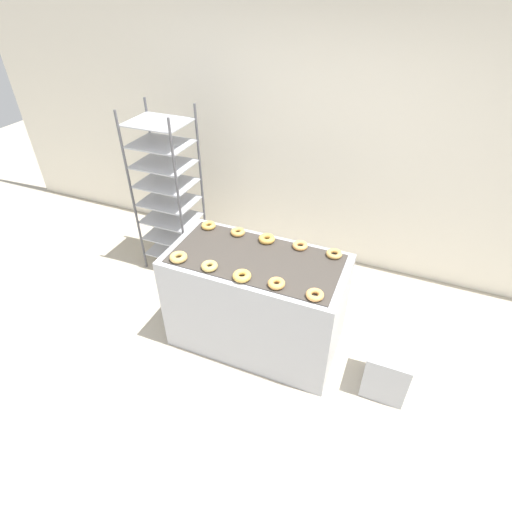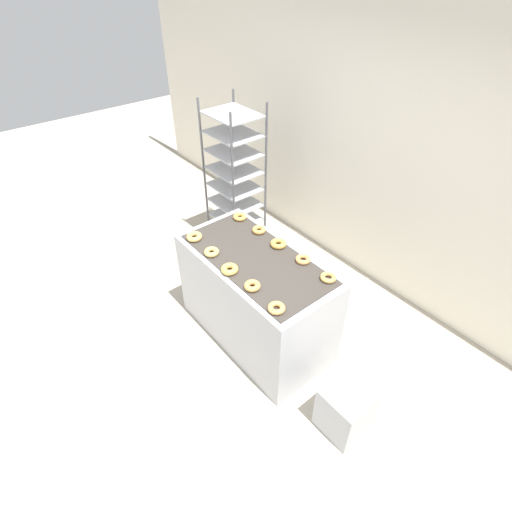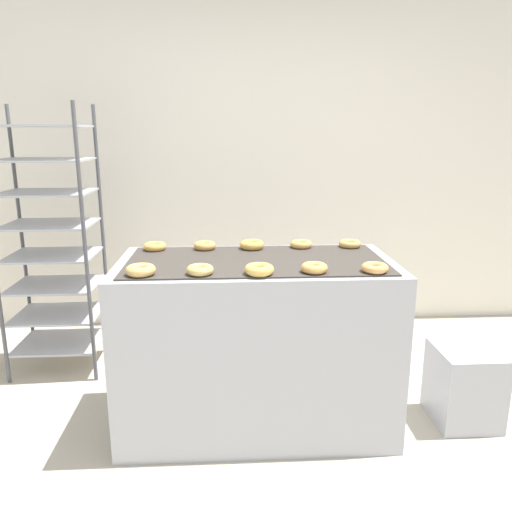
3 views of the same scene
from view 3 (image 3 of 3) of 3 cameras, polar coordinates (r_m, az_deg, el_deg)
The scene contains 15 objects.
ground_plane at distance 2.40m, azimuth 0.90°, elevation -25.89°, with size 14.00×14.00×0.00m, color #B2A893.
wall_back at distance 3.97m, azimuth -1.26°, elevation 11.98°, with size 8.00×0.05×2.80m.
fryer_machine at distance 2.68m, azimuth 0.01°, elevation -9.93°, with size 1.41×0.71×0.91m.
baking_rack_cart at distance 3.43m, azimuth -22.35°, elevation 1.69°, with size 0.57×0.46×1.71m.
glaze_bin at distance 3.01m, azimuth 22.68°, elevation -13.43°, with size 0.32×0.35×0.42m.
donut_near_leftmost at distance 2.32m, azimuth -13.04°, elevation -1.58°, with size 0.14×0.14×0.05m, color tan.
donut_near_left at distance 2.28m, azimuth -6.42°, elevation -1.58°, with size 0.12×0.12×0.04m, color tan.
donut_near_center at distance 2.27m, azimuth 0.30°, elevation -1.54°, with size 0.13×0.13×0.05m, color gold.
donut_near_right at distance 2.32m, azimuth 6.69°, elevation -1.35°, with size 0.12×0.12×0.04m, color #D6974D.
donut_near_rightmost at distance 2.37m, azimuth 13.43°, elevation -1.32°, with size 0.12×0.12×0.04m, color #DB9852.
donut_far_leftmost at distance 2.79m, azimuth -11.49°, elevation 1.08°, with size 0.12×0.12×0.04m, color gold.
donut_far_left at distance 2.77m, azimuth -5.86°, elevation 1.19°, with size 0.12×0.12×0.04m, color #C99147.
donut_far_center at distance 2.76m, azimuth -0.46°, elevation 1.29°, with size 0.13×0.13×0.05m, color gold.
donut_far_right at distance 2.81m, azimuth 5.19°, elevation 1.36°, with size 0.12×0.12×0.04m, color #D7944E.
donut_far_rightmost at distance 2.85m, azimuth 10.69°, elevation 1.38°, with size 0.12×0.12×0.04m, color tan.
Camera 3 is at (-0.14, -1.84, 1.54)m, focal length 35.00 mm.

